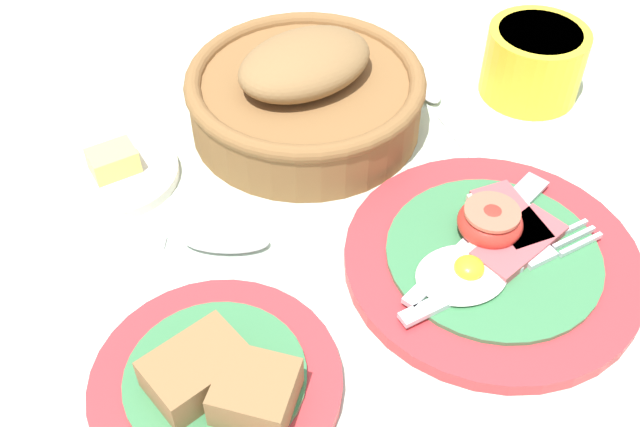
# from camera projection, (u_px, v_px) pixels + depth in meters

# --- Properties ---
(ground_plane) EXTENTS (3.00, 3.00, 0.00)m
(ground_plane) POSITION_uv_depth(u_px,v_px,m) (428.00, 283.00, 0.58)
(ground_plane) COLOR #B7CCB7
(breakfast_plate) EXTENTS (0.23, 0.23, 0.04)m
(breakfast_plate) POSITION_uv_depth(u_px,v_px,m) (493.00, 257.00, 0.59)
(breakfast_plate) COLOR red
(breakfast_plate) RESTS_ON ground_plane
(bread_plate) EXTENTS (0.17, 0.17, 0.04)m
(bread_plate) POSITION_uv_depth(u_px,v_px,m) (218.00, 381.00, 0.51)
(bread_plate) COLOR red
(bread_plate) RESTS_ON ground_plane
(sugar_cup) EXTENTS (0.10, 0.10, 0.07)m
(sugar_cup) POSITION_uv_depth(u_px,v_px,m) (534.00, 61.00, 0.73)
(sugar_cup) COLOR yellow
(sugar_cup) RESTS_ON ground_plane
(bread_basket) EXTENTS (0.22, 0.22, 0.09)m
(bread_basket) POSITION_uv_depth(u_px,v_px,m) (305.00, 93.00, 0.69)
(bread_basket) COLOR brown
(bread_basket) RESTS_ON ground_plane
(butter_dish) EXTENTS (0.11, 0.11, 0.03)m
(butter_dish) POSITION_uv_depth(u_px,v_px,m) (116.00, 172.00, 0.66)
(butter_dish) COLOR silver
(butter_dish) RESTS_ON ground_plane
(teaspoon_by_saucer) EXTENTS (0.03, 0.19, 0.01)m
(teaspoon_by_saucer) POSITION_uv_depth(u_px,v_px,m) (433.00, 99.00, 0.74)
(teaspoon_by_saucer) COLOR silver
(teaspoon_by_saucer) RESTS_ON ground_plane
(teaspoon_near_cup) EXTENTS (0.19, 0.09, 0.01)m
(teaspoon_near_cup) POSITION_uv_depth(u_px,v_px,m) (193.00, 241.00, 0.61)
(teaspoon_near_cup) COLOR silver
(teaspoon_near_cup) RESTS_ON ground_plane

